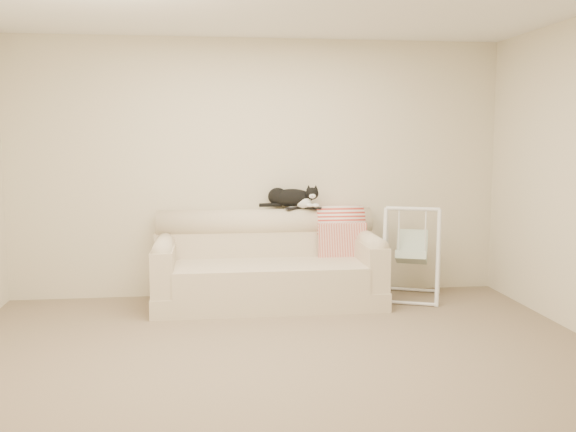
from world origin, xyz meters
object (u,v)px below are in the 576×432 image
Objects in this scene: sofa at (268,267)px; tuxedo_cat at (292,198)px; baby_swing at (412,253)px; remote_a at (293,208)px; remote_b at (313,208)px.

tuxedo_cat reaches higher than sofa.
remote_a is at bearing 168.82° from baby_swing.
baby_swing is (0.97, -0.22, -0.44)m from remote_b.
sofa is at bearing -156.31° from remote_b.
sofa is 12.65× the size of remote_a.
remote_b is at bearing 23.69° from sofa.
sofa is 0.76m from tuxedo_cat.
sofa is 0.77m from remote_b.
baby_swing reaches higher than remote_a.
remote_b is (0.20, -0.01, -0.00)m from remote_a.
tuxedo_cat is at bearing 43.53° from sofa.
remote_a reaches higher than sofa.
tuxedo_cat reaches higher than remote_a.
tuxedo_cat reaches higher than remote_b.
remote_b is 0.24m from tuxedo_cat.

